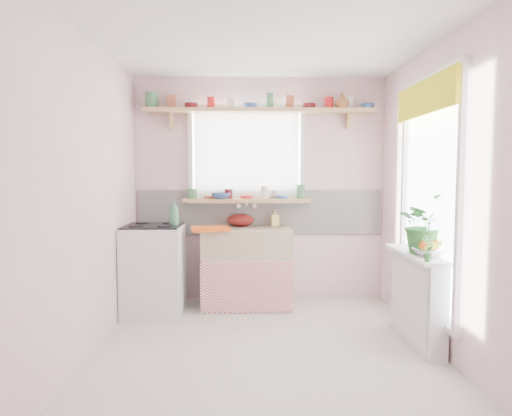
{
  "coord_description": "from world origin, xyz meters",
  "views": [
    {
      "loc": [
        -0.15,
        -3.57,
        1.44
      ],
      "look_at": [
        -0.07,
        0.55,
        1.13
      ],
      "focal_mm": 32.0,
      "sensor_mm": 36.0,
      "label": 1
    }
  ],
  "objects": [
    {
      "name": "room",
      "position": [
        0.66,
        0.86,
        1.37
      ],
      "size": [
        3.2,
        3.2,
        3.2
      ],
      "color": "beige",
      "rests_on": "ground"
    },
    {
      "name": "sink_unit",
      "position": [
        -0.15,
        1.29,
        0.43
      ],
      "size": [
        0.95,
        0.65,
        1.11
      ],
      "color": "white",
      "rests_on": "ground"
    },
    {
      "name": "cooker",
      "position": [
        -1.1,
        1.05,
        0.46
      ],
      "size": [
        0.58,
        0.58,
        0.93
      ],
      "color": "white",
      "rests_on": "ground"
    },
    {
      "name": "radiator_ledge",
      "position": [
        1.3,
        0.2,
        0.4
      ],
      "size": [
        0.22,
        0.95,
        0.78
      ],
      "color": "white",
      "rests_on": "ground"
    },
    {
      "name": "windowsill",
      "position": [
        -0.15,
        1.48,
        1.14
      ],
      "size": [
        1.4,
        0.22,
        0.04
      ],
      "primitive_type": "cube",
      "color": "tan",
      "rests_on": "room"
    },
    {
      "name": "pine_shelf",
      "position": [
        0.0,
        1.47,
        2.12
      ],
      "size": [
        2.52,
        0.24,
        0.04
      ],
      "primitive_type": "cube",
      "color": "tan",
      "rests_on": "room"
    },
    {
      "name": "shelf_crockery",
      "position": [
        -0.04,
        1.47,
        2.19
      ],
      "size": [
        2.47,
        0.11,
        0.12
      ],
      "color": "#3F7F4C",
      "rests_on": "pine_shelf"
    },
    {
      "name": "sill_crockery",
      "position": [
        -0.17,
        1.48,
        1.22
      ],
      "size": [
        1.35,
        0.11,
        0.12
      ],
      "color": "#3F7F4C",
      "rests_on": "windowsill"
    },
    {
      "name": "dish_tray",
      "position": [
        -0.53,
        1.1,
        0.87
      ],
      "size": [
        0.43,
        0.35,
        0.04
      ],
      "primitive_type": "cube",
      "rotation": [
        0.0,
        0.0,
        0.19
      ],
      "color": "orange",
      "rests_on": "sink_unit"
    },
    {
      "name": "colander",
      "position": [
        -0.22,
        1.5,
        0.92
      ],
      "size": [
        0.37,
        0.37,
        0.14
      ],
      "primitive_type": "ellipsoid",
      "rotation": [
        0.0,
        0.0,
        -0.27
      ],
      "color": "#611310",
      "rests_on": "sink_unit"
    },
    {
      "name": "jade_plant",
      "position": [
        1.33,
        0.18,
        1.02
      ],
      "size": [
        0.55,
        0.52,
        0.5
      ],
      "primitive_type": "imported",
      "rotation": [
        0.0,
        0.0,
        0.35
      ],
      "color": "#2B6B2B",
      "rests_on": "radiator_ledge"
    },
    {
      "name": "fruit_bowl",
      "position": [
        1.33,
        0.02,
        0.81
      ],
      "size": [
        0.35,
        0.35,
        0.06
      ],
      "primitive_type": "imported",
      "rotation": [
        0.0,
        0.0,
        0.43
      ],
      "color": "silver",
      "rests_on": "radiator_ledge"
    },
    {
      "name": "herb_pot",
      "position": [
        1.21,
        -0.2,
        0.87
      ],
      "size": [
        0.12,
        0.11,
        0.2
      ],
      "primitive_type": "imported",
      "rotation": [
        0.0,
        0.0,
        0.39
      ],
      "color": "#2D6D2B",
      "rests_on": "radiator_ledge"
    },
    {
      "name": "soap_bottle_sink",
      "position": [
        0.16,
        1.5,
        0.94
      ],
      "size": [
        0.1,
        0.1,
        0.19
      ],
      "primitive_type": "imported",
      "rotation": [
        0.0,
        0.0,
        0.15
      ],
      "color": "#F0DE6A",
      "rests_on": "sink_unit"
    },
    {
      "name": "sill_cup",
      "position": [
        0.17,
        1.54,
        1.21
      ],
      "size": [
        0.13,
        0.13,
        0.09
      ],
      "primitive_type": "imported",
      "rotation": [
        0.0,
        0.0,
        0.12
      ],
      "color": "beige",
      "rests_on": "windowsill"
    },
    {
      "name": "sill_bowl",
      "position": [
        -0.43,
        1.42,
        1.19
      ],
      "size": [
        0.23,
        0.23,
        0.07
      ],
      "primitive_type": "imported",
      "rotation": [
        0.0,
        0.0,
        0.14
      ],
      "color": "#2C5192",
      "rests_on": "windowsill"
    },
    {
      "name": "shelf_vase",
      "position": [
        0.88,
        1.41,
        2.22
      ],
      "size": [
        0.19,
        0.19,
        0.16
      ],
      "primitive_type": "imported",
      "rotation": [
        0.0,
        0.0,
        0.21
      ],
      "color": "#93582D",
      "rests_on": "pine_shelf"
    },
    {
      "name": "cooker_bottle",
      "position": [
        -0.88,
        1.01,
        1.05
      ],
      "size": [
        0.13,
        0.13,
        0.26
      ],
      "primitive_type": "imported",
      "rotation": [
        0.0,
        0.0,
        -0.3
      ],
      "color": "#468C60",
      "rests_on": "cooker"
    },
    {
      "name": "fruit",
      "position": [
        1.34,
        0.03,
        0.87
      ],
      "size": [
        0.2,
        0.14,
        0.1
      ],
      "color": "orange",
      "rests_on": "fruit_bowl"
    }
  ]
}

